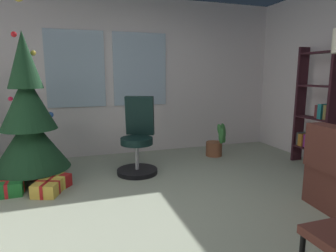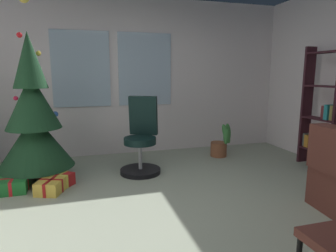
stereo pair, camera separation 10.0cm
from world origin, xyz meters
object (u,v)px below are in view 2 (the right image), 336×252
at_px(gift_box_gold, 51,186).
at_px(holiday_tree, 34,120).
at_px(gift_box_red, 59,181).
at_px(gift_box_green, 13,185).
at_px(bookshelf, 322,116).
at_px(office_chair, 141,143).
at_px(potted_plant, 221,144).

bearing_deg(gift_box_gold, holiday_tree, 111.71).
distance_m(holiday_tree, gift_box_red, 0.86).
bearing_deg(gift_box_red, holiday_tree, 126.20).
relative_size(gift_box_green, bookshelf, 0.19).
xyz_separation_m(office_chair, potted_plant, (1.43, 0.39, -0.20)).
bearing_deg(gift_box_red, office_chair, 14.28).
height_order(gift_box_red, bookshelf, bookshelf).
distance_m(gift_box_red, gift_box_green, 0.50).
xyz_separation_m(gift_box_red, office_chair, (1.08, 0.27, 0.34)).
bearing_deg(gift_box_gold, gift_box_red, 63.23).
relative_size(gift_box_red, gift_box_gold, 0.95).
xyz_separation_m(bookshelf, potted_plant, (-1.11, 0.91, -0.56)).
height_order(holiday_tree, office_chair, holiday_tree).
height_order(holiday_tree, gift_box_gold, holiday_tree).
bearing_deg(bookshelf, potted_plant, 140.55).
height_order(gift_box_green, office_chair, office_chair).
bearing_deg(office_chair, gift_box_gold, -159.97).
distance_m(gift_box_gold, potted_plant, 2.71).
bearing_deg(office_chair, bookshelf, -11.61).
xyz_separation_m(holiday_tree, gift_box_gold, (0.21, -0.54, -0.70)).
bearing_deg(gift_box_green, gift_box_red, 0.49).
xyz_separation_m(holiday_tree, gift_box_green, (-0.22, -0.40, -0.70)).
relative_size(holiday_tree, office_chair, 2.19).
bearing_deg(office_chair, gift_box_red, -165.72).
relative_size(gift_box_gold, potted_plant, 0.72).
bearing_deg(potted_plant, office_chair, -164.62).
bearing_deg(office_chair, potted_plant, 15.38).
xyz_separation_m(gift_box_red, potted_plant, (2.51, 0.67, 0.14)).
xyz_separation_m(gift_box_green, office_chair, (1.58, 0.28, 0.33)).
distance_m(gift_box_gold, office_chair, 1.27).
bearing_deg(gift_box_red, bookshelf, -3.92).
height_order(gift_box_green, potted_plant, potted_plant).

